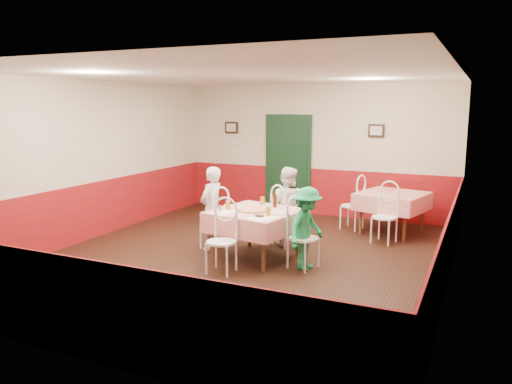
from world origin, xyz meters
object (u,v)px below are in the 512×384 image
at_px(main_table, 256,235).
at_px(chair_left, 214,223).
at_px(chair_second_b, 384,217).
at_px(second_table, 392,213).
at_px(pizza, 253,210).
at_px(chair_far, 285,220).
at_px(diner_far, 287,206).
at_px(glass_b, 268,212).
at_px(glass_c, 263,201).
at_px(beer_bottle, 275,200).
at_px(chair_right, 303,238).
at_px(chair_near, 221,242).
at_px(diner_left, 212,208).
at_px(diner_right, 307,229).
at_px(wallet, 260,216).
at_px(glass_a, 228,206).
at_px(chair_second_a, 352,206).

distance_m(main_table, chair_left, 0.85).
bearing_deg(chair_second_b, chair_left, -134.00).
xyz_separation_m(second_table, pizza, (-1.68, -2.52, 0.40)).
height_order(chair_far, diner_far, diner_far).
relative_size(chair_left, pizza, 2.03).
distance_m(glass_b, diner_far, 1.17).
distance_m(chair_second_b, glass_b, 2.42).
bearing_deg(glass_b, glass_c, 120.08).
distance_m(chair_left, pizza, 0.89).
height_order(beer_bottle, diner_far, diner_far).
distance_m(chair_left, chair_second_b, 2.93).
height_order(chair_right, chair_near, same).
height_order(chair_right, chair_second_b, same).
bearing_deg(pizza, main_table, 61.66).
relative_size(second_table, pizza, 2.53).
bearing_deg(diner_left, glass_c, 113.66).
bearing_deg(diner_right, chair_near, 134.11).
xyz_separation_m(chair_left, glass_c, (0.76, 0.26, 0.38)).
distance_m(chair_left, diner_left, 0.24).
relative_size(beer_bottle, wallet, 2.19).
bearing_deg(glass_a, chair_far, 59.80).
height_order(glass_a, glass_c, glass_a).
distance_m(chair_near, beer_bottle, 1.30).
distance_m(chair_far, pizza, 0.97).
bearing_deg(main_table, diner_right, -10.86).
distance_m(chair_second_b, pizza, 2.46).
height_order(chair_second_a, glass_a, chair_second_a).
relative_size(chair_right, chair_far, 1.00).
height_order(glass_b, diner_left, diner_left).
bearing_deg(chair_right, second_table, 1.90).
bearing_deg(chair_far, pizza, 103.20).
bearing_deg(chair_second_b, wallet, -110.22).
relative_size(pizza, diner_left, 0.32).
bearing_deg(second_table, chair_right, -107.21).
bearing_deg(beer_bottle, glass_b, -76.03).
distance_m(chair_left, wallet, 1.24).
height_order(main_table, glass_c, glass_c).
relative_size(chair_second_a, pizza, 2.03).
relative_size(chair_near, pizza, 2.03).
bearing_deg(wallet, chair_far, 104.25).
bearing_deg(pizza, wallet, -50.64).
bearing_deg(chair_near, diner_left, 122.19).
bearing_deg(second_table, main_table, -123.74).
bearing_deg(chair_second_a, diner_left, -23.90).
bearing_deg(chair_right, diner_right, -81.75).
bearing_deg(chair_left, chair_near, 53.78).
height_order(glass_c, diner_far, diner_far).
height_order(chair_right, diner_left, diner_left).
relative_size(chair_left, diner_right, 0.74).
bearing_deg(chair_second_b, glass_a, -123.94).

